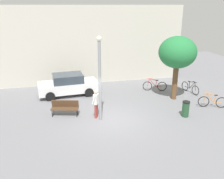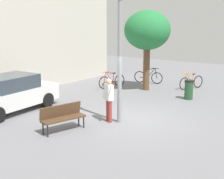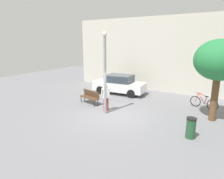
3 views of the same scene
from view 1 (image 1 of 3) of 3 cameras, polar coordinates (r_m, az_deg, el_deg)
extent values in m
plane|color=slate|center=(13.92, -0.37, -7.20)|extent=(36.00, 36.00, 0.00)
cube|color=beige|center=(20.69, -5.31, 10.63)|extent=(15.54, 2.00, 6.22)
cylinder|color=gray|center=(13.14, -2.88, 1.66)|extent=(0.16, 0.16, 4.47)
sphere|color=#F2EACC|center=(12.62, -3.06, 11.91)|extent=(0.28, 0.28, 0.28)
cylinder|color=#9E3833|center=(14.00, -3.87, -5.15)|extent=(0.14, 0.14, 0.85)
cylinder|color=#9E3833|center=(14.17, -3.60, -4.83)|extent=(0.14, 0.14, 0.85)
cube|color=white|center=(13.81, -3.80, -2.25)|extent=(0.39, 0.46, 0.60)
sphere|color=tan|center=(13.66, -3.84, -0.65)|extent=(0.22, 0.22, 0.22)
cylinder|color=white|center=(13.59, -4.36, -2.48)|extent=(0.24, 0.19, 0.55)
cylinder|color=white|center=(14.03, -3.65, -1.75)|extent=(0.24, 0.19, 0.55)
cube|color=#513823|center=(14.52, -11.08, -4.46)|extent=(1.66, 0.81, 0.06)
cube|color=#513823|center=(14.59, -10.99, -3.26)|extent=(1.58, 0.51, 0.44)
cylinder|color=black|center=(14.34, -8.33, -5.66)|extent=(0.05, 0.05, 0.42)
cylinder|color=black|center=(14.64, -13.92, -5.50)|extent=(0.05, 0.05, 0.42)
cylinder|color=black|center=(14.62, -8.13, -5.13)|extent=(0.05, 0.05, 0.42)
cylinder|color=black|center=(14.92, -13.61, -4.99)|extent=(0.05, 0.05, 0.42)
cylinder|color=brown|center=(17.12, 14.60, 1.66)|extent=(0.36, 0.36, 2.41)
ellipsoid|color=#25783D|center=(16.63, 15.20, 8.48)|extent=(2.49, 2.49, 2.11)
torus|color=black|center=(16.59, 20.78, -2.68)|extent=(0.68, 0.30, 0.71)
torus|color=black|center=(16.88, 24.42, -2.81)|extent=(0.68, 0.30, 0.71)
cylinder|color=orange|center=(16.58, 22.13, -1.81)|extent=(0.48, 0.21, 0.64)
cylinder|color=orange|center=(16.52, 22.39, -1.06)|extent=(0.55, 0.24, 0.18)
cylinder|color=orange|center=(16.68, 23.04, -2.09)|extent=(0.14, 0.08, 0.48)
cylinder|color=orange|center=(16.82, 23.59, -2.86)|extent=(0.48, 0.21, 0.04)
cylinder|color=orange|center=(16.51, 21.12, -1.77)|extent=(0.17, 0.09, 0.63)
cube|color=black|center=(16.61, 23.32, -1.24)|extent=(0.22, 0.15, 0.04)
cylinder|color=orange|center=(16.42, 21.47, -0.77)|extent=(0.42, 0.18, 0.03)
torus|color=black|center=(18.55, 19.06, -0.19)|extent=(0.20, 0.70, 0.71)
torus|color=black|center=(19.30, 16.83, 0.80)|extent=(0.20, 0.70, 0.71)
cylinder|color=black|center=(18.71, 18.39, 0.97)|extent=(0.14, 0.49, 0.64)
cylinder|color=black|center=(18.67, 18.37, 1.70)|extent=(0.16, 0.57, 0.18)
cylinder|color=black|center=(18.93, 17.79, 1.01)|extent=(0.06, 0.14, 0.48)
cylinder|color=black|center=(19.13, 17.32, 0.51)|extent=(0.14, 0.50, 0.04)
cylinder|color=black|center=(18.51, 19.02, 0.71)|extent=(0.07, 0.17, 0.63)
cube|color=black|center=(18.88, 17.77, 1.81)|extent=(0.12, 0.21, 0.04)
cylinder|color=black|center=(18.46, 18.99, 1.68)|extent=(0.12, 0.44, 0.03)
torus|color=black|center=(18.67, 8.34, 0.83)|extent=(0.69, 0.27, 0.71)
torus|color=black|center=(18.77, 11.70, 0.73)|extent=(0.69, 0.27, 0.71)
cylinder|color=red|center=(18.61, 9.51, 1.63)|extent=(0.49, 0.19, 0.64)
cylinder|color=red|center=(18.55, 9.70, 2.32)|extent=(0.56, 0.21, 0.18)
cylinder|color=red|center=(18.66, 10.37, 1.38)|extent=(0.14, 0.08, 0.48)
cylinder|color=red|center=(18.75, 10.93, 0.68)|extent=(0.49, 0.19, 0.04)
cylinder|color=red|center=(18.59, 8.59, 1.66)|extent=(0.17, 0.08, 0.63)
cube|color=black|center=(18.59, 10.57, 2.15)|extent=(0.21, 0.14, 0.04)
cylinder|color=red|center=(18.50, 8.84, 2.57)|extent=(0.43, 0.16, 0.03)
cube|color=silver|center=(17.77, -10.28, 0.66)|extent=(4.32, 2.03, 0.70)
cube|color=#333D47|center=(17.58, -10.40, 2.60)|extent=(2.22, 1.73, 0.60)
cylinder|color=black|center=(18.81, -6.48, 0.94)|extent=(0.66, 0.27, 0.64)
cylinder|color=black|center=(17.33, -5.44, -0.65)|extent=(0.66, 0.27, 0.64)
cylinder|color=black|center=(18.53, -14.69, 0.13)|extent=(0.66, 0.27, 0.64)
cylinder|color=black|center=(17.02, -14.36, -1.57)|extent=(0.66, 0.27, 0.64)
cylinder|color=#234C2D|center=(14.81, 16.95, -4.55)|extent=(0.41, 0.41, 0.87)
cylinder|color=black|center=(14.63, 17.13, -2.85)|extent=(0.43, 0.43, 0.08)
camera|label=2|loc=(9.58, -61.00, -5.88)|focal=50.50mm
camera|label=3|loc=(8.98, 55.42, -2.33)|focal=31.75mm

